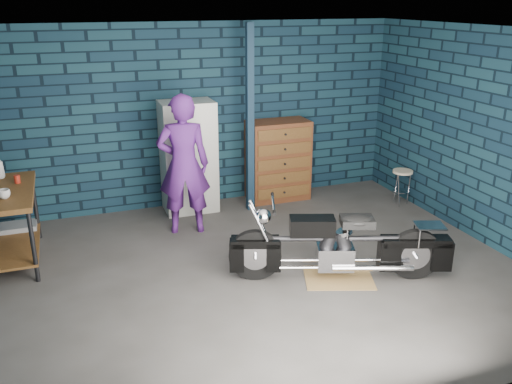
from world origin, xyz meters
TOP-DOWN VIEW (x-y plane):
  - ground at (0.00, 0.00)m, footprint 6.00×6.00m
  - room_walls at (0.00, 0.55)m, footprint 6.02×5.01m
  - support_post at (0.55, 1.95)m, footprint 0.10×0.10m
  - workbench at (-2.68, 1.28)m, footprint 0.60×1.40m
  - drip_mat at (0.79, -0.42)m, footprint 0.91×0.79m
  - motorcycle at (0.79, -0.42)m, footprint 2.18×1.24m
  - person at (-0.54, 1.48)m, footprint 0.76×0.58m
  - storage_bin at (-2.66, 1.78)m, footprint 0.44×0.32m
  - locker at (-0.30, 2.23)m, footprint 0.76×0.54m
  - tool_chest at (1.11, 2.23)m, footprint 0.93×0.52m
  - shop_stool at (2.78, 1.33)m, footprint 0.39×0.39m
  - cup_a at (-2.67, 0.99)m, footprint 0.15×0.15m
  - mug_red at (-2.56, 1.51)m, footprint 0.09×0.09m

SIDE VIEW (x-z plane):
  - ground at x=0.00m, z-range 0.00..0.00m
  - drip_mat at x=0.79m, z-range 0.00..0.01m
  - storage_bin at x=-2.66m, z-range 0.00..0.28m
  - shop_stool at x=2.78m, z-range 0.00..0.55m
  - workbench at x=-2.68m, z-range 0.00..0.91m
  - motorcycle at x=0.79m, z-range 0.00..0.93m
  - tool_chest at x=1.11m, z-range 0.00..1.25m
  - locker at x=-0.30m, z-range 0.00..1.63m
  - person at x=-0.54m, z-range 0.00..1.88m
  - mug_red at x=-2.56m, z-range 0.91..1.01m
  - cup_a at x=-2.67m, z-range 0.91..1.01m
  - support_post at x=0.55m, z-range 0.00..2.70m
  - room_walls at x=0.00m, z-range 0.55..3.26m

